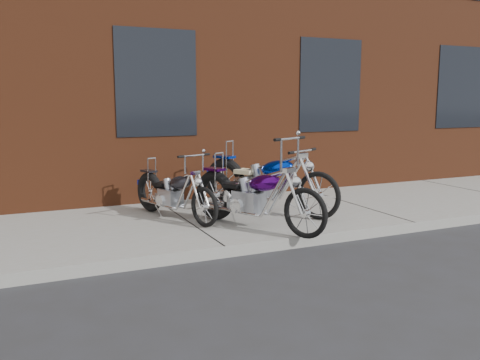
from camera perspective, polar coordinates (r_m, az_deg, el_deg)
name	(u,v)px	position (r m, az deg, el deg)	size (l,w,h in m)	color
ground	(225,258)	(6.28, -1.69, -8.76)	(120.00, 120.00, 0.00)	#282829
sidewalk	(186,225)	(7.62, -6.03, -5.06)	(22.00, 3.00, 0.15)	gray
building_brick	(103,17)	(13.88, -15.12, 17.28)	(22.00, 10.00, 8.00)	#5A2813
chopper_purple	(253,198)	(7.05, 1.52, -2.06)	(1.05, 2.14, 1.29)	black
chopper_blue	(265,183)	(8.08, 2.88, -0.38)	(1.34, 2.25, 1.09)	black
chopper_third	(173,195)	(7.68, -7.50, -1.65)	(0.76, 1.91, 1.01)	black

